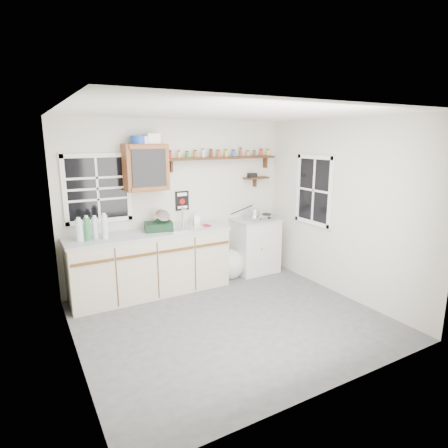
% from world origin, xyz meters
% --- Properties ---
extents(room, '(3.64, 3.24, 2.54)m').
position_xyz_m(room, '(0.00, 0.00, 1.25)').
color(room, '#49494B').
rests_on(room, ground).
extents(main_cabinet, '(2.31, 0.63, 0.92)m').
position_xyz_m(main_cabinet, '(-0.58, 1.30, 0.46)').
color(main_cabinet, '#B9B299').
rests_on(main_cabinet, floor).
extents(right_cabinet, '(0.73, 0.57, 0.91)m').
position_xyz_m(right_cabinet, '(1.25, 1.32, 0.46)').
color(right_cabinet, silver).
rests_on(right_cabinet, floor).
extents(sink, '(0.52, 0.44, 0.29)m').
position_xyz_m(sink, '(-0.05, 1.30, 0.93)').
color(sink, '#BCBCC1').
rests_on(sink, main_cabinet).
extents(upper_cabinet, '(0.60, 0.32, 0.65)m').
position_xyz_m(upper_cabinet, '(-0.55, 1.44, 1.82)').
color(upper_cabinet, brown).
rests_on(upper_cabinet, wall_back).
extents(upper_cabinet_clutter, '(0.41, 0.24, 0.14)m').
position_xyz_m(upper_cabinet_clutter, '(-0.55, 1.44, 2.21)').
color(upper_cabinet_clutter, '#183EA1').
rests_on(upper_cabinet_clutter, upper_cabinet).
extents(spice_shelf, '(1.91, 0.18, 0.35)m').
position_xyz_m(spice_shelf, '(0.73, 1.51, 1.93)').
color(spice_shelf, black).
rests_on(spice_shelf, wall_back).
extents(secondary_shelf, '(0.45, 0.16, 0.24)m').
position_xyz_m(secondary_shelf, '(1.36, 1.52, 1.58)').
color(secondary_shelf, black).
rests_on(secondary_shelf, wall_back).
extents(warning_sign, '(0.22, 0.02, 0.30)m').
position_xyz_m(warning_sign, '(0.05, 1.59, 1.28)').
color(warning_sign, black).
rests_on(warning_sign, wall_back).
extents(window_back, '(0.93, 0.03, 0.98)m').
position_xyz_m(window_back, '(-1.20, 1.59, 1.55)').
color(window_back, black).
rests_on(window_back, wall_back).
extents(window_right, '(0.03, 0.78, 1.08)m').
position_xyz_m(window_right, '(1.79, 0.55, 1.45)').
color(window_right, black).
rests_on(window_right, wall_back).
extents(water_bottles, '(0.40, 0.15, 0.35)m').
position_xyz_m(water_bottles, '(-1.37, 1.28, 1.07)').
color(water_bottles, silver).
rests_on(water_bottles, main_cabinet).
extents(dish_rack, '(0.45, 0.38, 0.30)m').
position_xyz_m(dish_rack, '(-0.41, 1.34, 1.02)').
color(dish_rack, black).
rests_on(dish_rack, main_cabinet).
extents(soap_bottle, '(0.11, 0.12, 0.21)m').
position_xyz_m(soap_bottle, '(0.21, 1.42, 1.02)').
color(soap_bottle, beige).
rests_on(soap_bottle, main_cabinet).
extents(rag, '(0.16, 0.14, 0.02)m').
position_xyz_m(rag, '(0.27, 1.23, 0.93)').
color(rag, maroon).
rests_on(rag, main_cabinet).
extents(hotplate, '(0.53, 0.32, 0.07)m').
position_xyz_m(hotplate, '(1.33, 1.30, 0.94)').
color(hotplate, '#BCBCC1').
rests_on(hotplate, right_cabinet).
extents(saucepan, '(0.42, 0.31, 0.19)m').
position_xyz_m(saucepan, '(1.20, 1.31, 1.03)').
color(saucepan, '#BCBCC1').
rests_on(saucepan, hotplate).
extents(trash_bag, '(0.45, 0.41, 0.51)m').
position_xyz_m(trash_bag, '(0.74, 1.28, 0.22)').
color(trash_bag, beige).
rests_on(trash_bag, floor).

